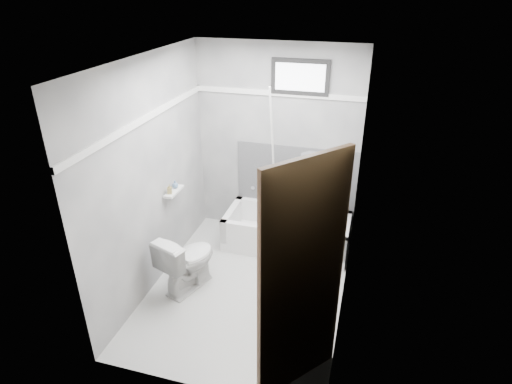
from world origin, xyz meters
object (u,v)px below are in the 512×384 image
(toilet, at_px, (187,261))
(soap_bottle_b, at_px, (175,184))
(bathtub, at_px, (287,231))
(door, at_px, (331,316))
(office_chair, at_px, (306,201))
(soap_bottle_a, at_px, (169,189))

(toilet, distance_m, soap_bottle_b, 0.86)
(bathtub, height_order, door, door)
(office_chair, relative_size, soap_bottle_b, 11.98)
(office_chair, distance_m, door, 2.35)
(bathtub, bearing_deg, door, -71.25)
(toilet, bearing_deg, bathtub, -109.03)
(toilet, bearing_deg, door, 164.00)
(bathtub, distance_m, door, 2.46)
(office_chair, bearing_deg, toilet, -126.37)
(office_chair, relative_size, door, 0.52)
(office_chair, xyz_separation_m, soap_bottle_b, (-1.38, -0.61, 0.32))
(office_chair, distance_m, soap_bottle_a, 1.60)
(office_chair, relative_size, soap_bottle_a, 9.71)
(soap_bottle_a, bearing_deg, door, -38.21)
(door, xyz_separation_m, soap_bottle_a, (-1.92, 1.51, -0.03))
(door, bearing_deg, office_chair, 103.38)
(toilet, relative_size, soap_bottle_a, 6.25)
(bathtub, distance_m, office_chair, 0.49)
(office_chair, height_order, door, door)
(bathtub, relative_size, office_chair, 1.43)
(toilet, xyz_separation_m, soap_bottle_a, (-0.32, 0.36, 0.63))
(office_chair, height_order, toilet, office_chair)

